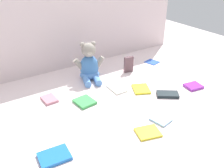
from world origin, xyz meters
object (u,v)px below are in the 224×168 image
at_px(book_case_1, 141,89).
at_px(book_case_0, 168,94).
at_px(book_case_5, 148,78).
at_px(book_case_2, 129,64).
at_px(book_case_3, 161,120).
at_px(teddy_bear, 89,66).
at_px(book_case_4, 85,102).
at_px(book_case_10, 54,156).
at_px(book_case_7, 49,99).
at_px(book_case_9, 193,86).
at_px(book_case_11, 148,132).
at_px(book_case_8, 116,88).
at_px(book_case_6, 152,62).

bearing_deg(book_case_1, book_case_0, 147.16).
bearing_deg(book_case_0, book_case_5, -155.73).
bearing_deg(book_case_0, book_case_2, -144.43).
height_order(book_case_1, book_case_3, book_case_1).
xyz_separation_m(teddy_bear, book_case_4, (-0.17, -0.25, -0.09)).
bearing_deg(book_case_10, book_case_5, 117.47).
xyz_separation_m(book_case_4, book_case_7, (-0.16, 0.14, -0.00)).
distance_m(book_case_3, book_case_4, 0.43).
bearing_deg(book_case_4, book_case_2, -162.82).
bearing_deg(book_case_2, book_case_10, -137.73).
distance_m(teddy_bear, book_case_9, 0.67).
distance_m(book_case_5, book_case_9, 0.29).
bearing_deg(book_case_11, book_case_7, -136.51).
bearing_deg(book_case_5, book_case_10, 0.03).
distance_m(book_case_1, book_case_10, 0.70).
bearing_deg(book_case_2, book_case_4, -148.07).
bearing_deg(book_case_10, book_case_7, 166.39).
distance_m(book_case_8, book_case_9, 0.48).
relative_size(book_case_3, book_case_9, 0.92).
xyz_separation_m(book_case_0, book_case_7, (-0.60, 0.33, -0.00)).
bearing_deg(teddy_bear, book_case_7, -142.94).
height_order(book_case_1, book_case_11, book_case_1).
distance_m(book_case_2, book_case_3, 0.58).
relative_size(book_case_0, book_case_6, 1.35).
relative_size(book_case_1, book_case_6, 1.27).
relative_size(book_case_4, book_case_5, 1.16).
distance_m(book_case_4, book_case_9, 0.68).
relative_size(book_case_8, book_case_11, 1.22).
bearing_deg(book_case_0, book_case_6, -175.09).
bearing_deg(book_case_2, book_case_3, -101.66).
height_order(book_case_2, book_case_9, book_case_2).
distance_m(book_case_1, book_case_7, 0.55).
height_order(book_case_3, book_case_6, same).
bearing_deg(book_case_11, book_case_3, 124.58).
bearing_deg(book_case_6, book_case_4, 3.22).
bearing_deg(book_case_1, book_case_2, -84.13).
bearing_deg(teddy_bear, book_case_2, 6.52).
distance_m(book_case_2, book_case_5, 0.17).
height_order(book_case_1, book_case_8, book_case_1).
distance_m(book_case_10, book_case_11, 0.43).
height_order(book_case_0, book_case_3, book_case_0).
relative_size(book_case_4, book_case_9, 1.10).
height_order(teddy_bear, book_case_4, teddy_bear).
height_order(teddy_bear, book_case_11, teddy_bear).
bearing_deg(book_case_1, book_case_8, -11.20).
bearing_deg(book_case_9, book_case_8, 68.23).
distance_m(book_case_6, book_case_8, 0.50).
relative_size(book_case_6, book_case_7, 0.92).
distance_m(book_case_3, book_case_11, 0.13).
xyz_separation_m(teddy_bear, book_case_7, (-0.32, -0.11, -0.09)).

